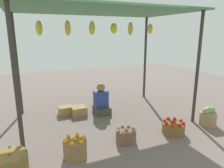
# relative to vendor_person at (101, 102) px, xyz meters

# --- Properties ---
(ground_plane) EXTENTS (14.00, 14.00, 0.00)m
(ground_plane) POSITION_rel_vendor_person_xyz_m (-0.05, -0.27, -0.30)
(ground_plane) COLOR #72635E
(market_stall_structure) EXTENTS (3.92, 2.41, 2.49)m
(market_stall_structure) POSITION_rel_vendor_person_xyz_m (-0.06, -0.27, 2.01)
(market_stall_structure) COLOR #38332D
(market_stall_structure) RESTS_ON ground
(vendor_person) EXTENTS (0.36, 0.44, 0.78)m
(vendor_person) POSITION_rel_vendor_person_xyz_m (0.00, 0.00, 0.00)
(vendor_person) COLOR #434138
(vendor_person) RESTS_ON ground
(basket_green_chilies) EXTENTS (0.50, 0.50, 0.31)m
(basket_green_chilies) POSITION_rel_vendor_person_xyz_m (-2.04, -1.65, -0.16)
(basket_green_chilies) COLOR olive
(basket_green_chilies) RESTS_ON ground
(basket_oranges) EXTENTS (0.39, 0.39, 0.36)m
(basket_oranges) POSITION_rel_vendor_person_xyz_m (-1.08, -1.64, -0.14)
(basket_oranges) COLOR olive
(basket_oranges) RESTS_ON ground
(basket_potatoes) EXTENTS (0.38, 0.38, 0.29)m
(basket_potatoes) POSITION_rel_vendor_person_xyz_m (-0.09, -1.54, -0.17)
(basket_potatoes) COLOR brown
(basket_potatoes) RESTS_ON ground
(basket_red_tomatoes) EXTENTS (0.45, 0.45, 0.29)m
(basket_red_tomatoes) POSITION_rel_vendor_person_xyz_m (0.96, -1.62, -0.18)
(basket_red_tomatoes) COLOR brown
(basket_red_tomatoes) RESTS_ON ground
(basket_cabbages) EXTENTS (0.36, 0.36, 0.43)m
(basket_cabbages) POSITION_rel_vendor_person_xyz_m (1.91, -1.61, -0.11)
(basket_cabbages) COLOR #9D7F54
(basket_cabbages) RESTS_ON ground
(wooden_crate_near_vendor) EXTENTS (0.36, 0.36, 0.21)m
(wooden_crate_near_vendor) POSITION_rel_vendor_person_xyz_m (-0.56, 0.13, -0.19)
(wooden_crate_near_vendor) COLOR #A2794C
(wooden_crate_near_vendor) RESTS_ON ground
(wooden_crate_stacked_rear) EXTENTS (0.35, 0.25, 0.21)m
(wooden_crate_stacked_rear) POSITION_rel_vendor_person_xyz_m (-0.85, 0.27, -0.19)
(wooden_crate_stacked_rear) COLOR #A68048
(wooden_crate_stacked_rear) RESTS_ON ground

